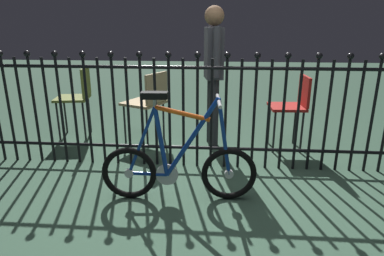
{
  "coord_description": "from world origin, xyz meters",
  "views": [
    {
      "loc": [
        0.12,
        -2.41,
        1.38
      ],
      "look_at": [
        -0.09,
        0.21,
        0.55
      ],
      "focal_mm": 31.36,
      "sensor_mm": 36.0,
      "label": 1
    }
  ],
  "objects_px": {
    "chair_olive": "(78,94)",
    "chair_tan": "(149,99)",
    "bicycle": "(179,165)",
    "person_visitor": "(214,66)",
    "chair_red": "(293,103)"
  },
  "relations": [
    {
      "from": "person_visitor",
      "to": "chair_red",
      "type": "bearing_deg",
      "value": -4.87
    },
    {
      "from": "chair_olive",
      "to": "chair_tan",
      "type": "distance_m",
      "value": 0.92
    },
    {
      "from": "bicycle",
      "to": "chair_olive",
      "type": "distance_m",
      "value": 2.06
    },
    {
      "from": "chair_olive",
      "to": "chair_tan",
      "type": "height_order",
      "value": "chair_olive"
    },
    {
      "from": "bicycle",
      "to": "chair_tan",
      "type": "bearing_deg",
      "value": 110.72
    },
    {
      "from": "chair_red",
      "to": "chair_tan",
      "type": "height_order",
      "value": "chair_tan"
    },
    {
      "from": "bicycle",
      "to": "chair_tan",
      "type": "height_order",
      "value": "bicycle"
    },
    {
      "from": "chair_olive",
      "to": "chair_red",
      "type": "distance_m",
      "value": 2.56
    },
    {
      "from": "chair_tan",
      "to": "chair_red",
      "type": "bearing_deg",
      "value": -2.99
    },
    {
      "from": "bicycle",
      "to": "chair_olive",
      "type": "height_order",
      "value": "bicycle"
    },
    {
      "from": "chair_olive",
      "to": "bicycle",
      "type": "bearing_deg",
      "value": -46.33
    },
    {
      "from": "chair_red",
      "to": "chair_tan",
      "type": "xyz_separation_m",
      "value": [
        -1.64,
        0.09,
        -0.0
      ]
    },
    {
      "from": "bicycle",
      "to": "chair_tan",
      "type": "distance_m",
      "value": 1.45
    },
    {
      "from": "chair_red",
      "to": "chair_tan",
      "type": "relative_size",
      "value": 0.99
    },
    {
      "from": "chair_olive",
      "to": "chair_tan",
      "type": "relative_size",
      "value": 1.03
    }
  ]
}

